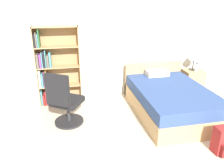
{
  "coord_description": "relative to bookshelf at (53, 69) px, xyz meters",
  "views": [
    {
      "loc": [
        -1.58,
        -1.63,
        2.22
      ],
      "look_at": [
        -0.84,
        1.98,
        0.77
      ],
      "focal_mm": 35.0,
      "sensor_mm": 36.0,
      "label": 1
    }
  ],
  "objects": [
    {
      "name": "table_lamp",
      "position": [
        3.3,
        -0.04,
        0.11
      ],
      "size": [
        0.25,
        0.25,
        0.44
      ],
      "color": "#333333",
      "rests_on": "nightstand"
    },
    {
      "name": "office_chair",
      "position": [
        0.22,
        -0.98,
        -0.35
      ],
      "size": [
        0.69,
        0.72,
        1.06
      ],
      "color": "#232326",
      "rests_on": "ground_plane"
    },
    {
      "name": "backpack_red",
      "position": [
        2.57,
        -2.27,
        -0.61
      ],
      "size": [
        0.3,
        0.25,
        0.44
      ],
      "color": "maroon",
      "rests_on": "ground_plane"
    },
    {
      "name": "nightstand",
      "position": [
        3.32,
        -0.07,
        -0.52
      ],
      "size": [
        0.48,
        0.42,
        0.59
      ],
      "color": "tan",
      "rests_on": "ground_plane"
    },
    {
      "name": "bookshelf",
      "position": [
        0.0,
        0.0,
        0.0
      ],
      "size": [
        0.92,
        0.29,
        1.71
      ],
      "color": "tan",
      "rests_on": "ground_plane"
    },
    {
      "name": "bed",
      "position": [
        2.32,
        -0.88,
        -0.53
      ],
      "size": [
        1.38,
        2.04,
        0.81
      ],
      "color": "tan",
      "rests_on": "ground_plane"
    },
    {
      "name": "wall_back",
      "position": [
        1.93,
        0.23,
        0.48
      ],
      "size": [
        9.0,
        0.06,
        2.6
      ],
      "color": "silver",
      "rests_on": "ground_plane"
    },
    {
      "name": "water_bottle",
      "position": [
        3.32,
        -0.16,
        -0.13
      ],
      "size": [
        0.07,
        0.07,
        0.21
      ],
      "color": "silver",
      "rests_on": "nightstand"
    }
  ]
}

